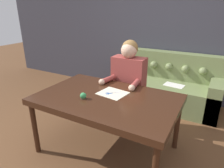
% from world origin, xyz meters
% --- Properties ---
extents(ground_plane, '(16.00, 16.00, 0.00)m').
position_xyz_m(ground_plane, '(0.00, 0.00, 0.00)').
color(ground_plane, brown).
extents(wall_back, '(8.00, 0.06, 2.60)m').
position_xyz_m(wall_back, '(0.00, 2.03, 1.30)').
color(wall_back, '#383842').
rests_on(wall_back, ground_plane).
extents(dining_table, '(1.58, 1.01, 0.72)m').
position_xyz_m(dining_table, '(-0.09, 0.02, 0.66)').
color(dining_table, '#381E11').
rests_on(dining_table, ground_plane).
extents(couch, '(1.80, 0.77, 0.92)m').
position_xyz_m(couch, '(0.18, 1.65, 0.33)').
color(couch, olive).
rests_on(couch, ground_plane).
extents(person, '(0.51, 0.55, 1.27)m').
position_xyz_m(person, '(-0.13, 0.68, 0.66)').
color(person, '#33281E').
rests_on(person, ground_plane).
extents(pattern_paper_main, '(0.35, 0.32, 0.00)m').
position_xyz_m(pattern_paper_main, '(-0.08, 0.14, 0.73)').
color(pattern_paper_main, beige).
rests_on(pattern_paper_main, dining_table).
extents(scissors, '(0.19, 0.18, 0.01)m').
position_xyz_m(scissors, '(-0.10, 0.13, 0.73)').
color(scissors, silver).
rests_on(scissors, dining_table).
extents(pin_cushion, '(0.07, 0.07, 0.07)m').
position_xyz_m(pin_cushion, '(-0.30, -0.15, 0.76)').
color(pin_cushion, '#4C3828').
rests_on(pin_cushion, dining_table).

